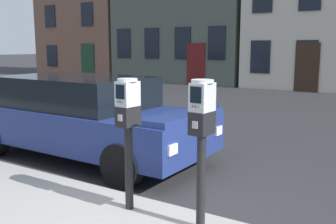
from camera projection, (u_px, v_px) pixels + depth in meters
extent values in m
plane|color=#28282B|center=(154.00, 220.00, 4.39)|extent=(160.00, 160.00, 0.00)
cylinder|color=black|center=(129.00, 168.00, 4.29)|extent=(0.10, 0.10, 0.94)
cube|color=black|center=(128.00, 116.00, 4.20)|extent=(0.19, 0.25, 0.22)
cube|color=#A5A8AD|center=(120.00, 118.00, 4.10)|extent=(0.06, 0.02, 0.07)
cube|color=#B7BABF|center=(128.00, 94.00, 4.16)|extent=(0.19, 0.24, 0.27)
cube|color=black|center=(120.00, 92.00, 4.06)|extent=(0.12, 0.02, 0.15)
cylinder|color=blue|center=(118.00, 102.00, 4.09)|extent=(0.02, 0.01, 0.02)
cylinder|color=red|center=(120.00, 102.00, 4.07)|extent=(0.02, 0.01, 0.02)
cylinder|color=green|center=(123.00, 102.00, 4.05)|extent=(0.02, 0.01, 0.02)
cylinder|color=#B7BABF|center=(127.00, 80.00, 4.13)|extent=(0.23, 0.23, 0.03)
cylinder|color=black|center=(201.00, 182.00, 3.82)|extent=(0.10, 0.10, 0.96)
cube|color=black|center=(202.00, 123.00, 3.72)|extent=(0.19, 0.25, 0.22)
cube|color=#A5A8AD|center=(195.00, 125.00, 3.62)|extent=(0.06, 0.02, 0.07)
cube|color=#B7BABF|center=(202.00, 97.00, 3.68)|extent=(0.19, 0.24, 0.27)
cube|color=black|center=(196.00, 95.00, 3.58)|extent=(0.12, 0.02, 0.15)
cylinder|color=blue|center=(192.00, 106.00, 3.62)|extent=(0.02, 0.01, 0.02)
cylinder|color=red|center=(195.00, 107.00, 3.60)|extent=(0.02, 0.01, 0.02)
cylinder|color=green|center=(199.00, 107.00, 3.58)|extent=(0.02, 0.01, 0.02)
cylinder|color=#B7BABF|center=(203.00, 81.00, 3.65)|extent=(0.23, 0.23, 0.03)
cube|color=navy|center=(86.00, 125.00, 6.77)|extent=(4.42, 1.85, 0.62)
cube|color=black|center=(76.00, 91.00, 6.80)|extent=(2.57, 1.67, 0.52)
cube|color=navy|center=(184.00, 116.00, 5.65)|extent=(0.46, 1.69, 0.10)
cube|color=white|center=(218.00, 131.00, 6.15)|extent=(0.04, 0.20, 0.14)
cube|color=white|center=(172.00, 150.00, 5.02)|extent=(0.04, 0.20, 0.14)
cylinder|color=black|center=(183.00, 141.00, 6.70)|extent=(0.64, 0.23, 0.64)
cylinder|color=black|center=(122.00, 165.00, 5.35)|extent=(0.64, 0.23, 0.64)
cylinder|color=black|center=(64.00, 123.00, 8.29)|extent=(0.64, 0.23, 0.64)
cube|color=brown|center=(102.00, 1.00, 25.94)|extent=(6.28, 6.19, 9.79)
cube|color=black|center=(52.00, 56.00, 24.75)|extent=(0.90, 0.06, 1.35)
cube|color=black|center=(88.00, 56.00, 23.10)|extent=(0.90, 0.06, 1.35)
cube|color=black|center=(50.00, 16.00, 24.34)|extent=(0.90, 0.06, 1.35)
cube|color=black|center=(87.00, 14.00, 22.69)|extent=(0.90, 0.06, 1.35)
cube|color=#193823|center=(88.00, 61.00, 23.18)|extent=(1.00, 0.07, 2.10)
cube|color=black|center=(124.00, 43.00, 21.55)|extent=(0.90, 0.06, 1.60)
cube|color=black|center=(152.00, 43.00, 20.56)|extent=(0.90, 0.06, 1.60)
cube|color=black|center=(183.00, 43.00, 19.57)|extent=(0.90, 0.06, 1.60)
cube|color=black|center=(217.00, 43.00, 18.57)|extent=(0.90, 0.06, 1.60)
cube|color=#591414|center=(196.00, 64.00, 19.34)|extent=(1.00, 0.07, 2.10)
cube|color=black|center=(260.00, 57.00, 17.53)|extent=(0.90, 0.06, 1.47)
cube|color=black|center=(307.00, 58.00, 16.47)|extent=(0.90, 0.06, 1.47)
cube|color=black|center=(307.00, 67.00, 16.52)|extent=(1.00, 0.07, 2.10)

